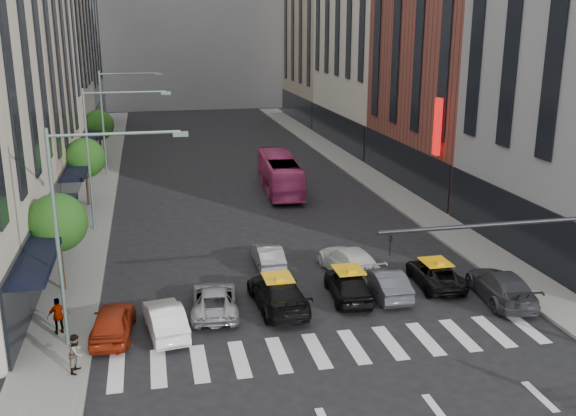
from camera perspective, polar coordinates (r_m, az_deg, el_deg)
ground at (r=26.02m, az=5.63°, el=-13.82°), size 160.00×160.00×0.00m
sidewalk_left at (r=53.14m, az=-16.63°, el=1.36°), size 3.00×96.00×0.15m
sidewalk_right at (r=56.19m, az=7.42°, el=2.68°), size 3.00×96.00×0.15m
building_left_d at (r=86.97m, az=-19.70°, el=16.51°), size 8.00×18.00×30.00m
building_right_b at (r=54.13m, az=14.74°, el=15.61°), size 8.00×18.00×26.00m
building_right_d at (r=89.74m, az=3.39°, el=16.69°), size 8.00×18.00×28.00m
tree_near at (r=33.05m, az=-19.81°, el=-1.24°), size 2.88×2.88×4.95m
tree_mid at (r=48.50m, az=-17.62°, el=4.26°), size 2.88×2.88×4.95m
tree_far at (r=64.23m, az=-16.48°, el=7.08°), size 2.88×2.88×4.95m
streetlamp_near at (r=26.49m, az=-18.01°, el=-0.13°), size 5.38×0.25×9.00m
streetlamp_mid at (r=42.07m, az=-16.14°, el=5.80°), size 5.38×0.25×9.00m
streetlamp_far at (r=57.89m, az=-15.27°, el=8.51°), size 5.38×0.25×9.00m
traffic_signal at (r=26.66m, az=22.56°, el=-3.72°), size 10.10×0.20×6.00m
liberty_sign at (r=46.43m, az=13.15°, el=7.04°), size 0.30×0.70×4.00m
car_red at (r=28.77m, az=-15.32°, el=-9.72°), size 2.02×4.24×1.40m
car_white_front at (r=28.56m, az=-10.86°, el=-9.65°), size 1.99×4.30×1.37m
car_silver at (r=30.20m, az=-6.57°, el=-8.08°), size 2.53×4.76×1.28m
taxi_left at (r=30.38m, az=-0.91°, el=-7.56°), size 2.43×5.38×1.53m
taxi_center at (r=31.51m, az=5.36°, el=-6.78°), size 2.07×4.48×1.48m
car_grey_mid at (r=32.14m, az=8.55°, el=-6.50°), size 1.51×4.29×1.41m
taxi_right at (r=33.86m, az=12.93°, el=-5.71°), size 2.38×4.58×1.23m
car_grey_curb at (r=32.87m, az=18.42°, el=-6.59°), size 2.66×5.30×1.48m
car_row2_left at (r=35.40m, az=-1.80°, el=-4.26°), size 1.40×3.96×1.30m
car_row2_right at (r=34.45m, az=5.48°, el=-4.72°), size 2.72×5.42×1.51m
bus at (r=51.15m, az=-0.74°, el=3.07°), size 3.12×10.54×2.90m
pedestrian_near at (r=26.17m, az=-18.30°, el=-12.14°), size 0.75×0.87×1.54m
pedestrian_far at (r=29.36m, az=-19.73°, el=-9.01°), size 1.03×0.66×1.62m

